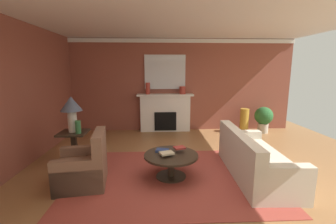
{
  "coord_description": "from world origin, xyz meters",
  "views": [
    {
      "loc": [
        -0.69,
        -4.16,
        1.99
      ],
      "look_at": [
        -0.44,
        1.15,
        1.0
      ],
      "focal_mm": 24.43,
      "sensor_mm": 36.0,
      "label": 1
    }
  ],
  "objects_px": {
    "vase_tall_corner": "(244,121)",
    "vase_mantel_left": "(148,88)",
    "sofa": "(253,161)",
    "armchair_near_window": "(84,168)",
    "table_lamp": "(71,107)",
    "side_table": "(74,145)",
    "vase_mantel_right": "(183,90)",
    "fireplace": "(165,114)",
    "mantel_mirror": "(165,72)",
    "potted_plant": "(264,118)",
    "vase_on_side_table": "(78,127)",
    "coffee_table": "(171,160)"
  },
  "relations": [
    {
      "from": "vase_tall_corner",
      "to": "vase_on_side_table",
      "type": "height_order",
      "value": "vase_on_side_table"
    },
    {
      "from": "fireplace",
      "to": "sofa",
      "type": "distance_m",
      "value": 3.66
    },
    {
      "from": "vase_mantel_left",
      "to": "side_table",
      "type": "bearing_deg",
      "value": -120.54
    },
    {
      "from": "coffee_table",
      "to": "vase_on_side_table",
      "type": "height_order",
      "value": "vase_on_side_table"
    },
    {
      "from": "sofa",
      "to": "armchair_near_window",
      "type": "xyz_separation_m",
      "value": [
        -3.08,
        -0.21,
        0.01
      ]
    },
    {
      "from": "side_table",
      "to": "vase_on_side_table",
      "type": "xyz_separation_m",
      "value": [
        0.15,
        -0.12,
        0.43
      ]
    },
    {
      "from": "sofa",
      "to": "side_table",
      "type": "xyz_separation_m",
      "value": [
        -3.58,
        0.75,
        0.1
      ]
    },
    {
      "from": "armchair_near_window",
      "to": "table_lamp",
      "type": "xyz_separation_m",
      "value": [
        -0.5,
        0.97,
        0.92
      ]
    },
    {
      "from": "coffee_table",
      "to": "table_lamp",
      "type": "bearing_deg",
      "value": 159.79
    },
    {
      "from": "table_lamp",
      "to": "vase_mantel_left",
      "type": "distance_m",
      "value": 2.91
    },
    {
      "from": "table_lamp",
      "to": "vase_mantel_left",
      "type": "bearing_deg",
      "value": 59.46
    },
    {
      "from": "table_lamp",
      "to": "side_table",
      "type": "bearing_deg",
      "value": 0.0
    },
    {
      "from": "sofa",
      "to": "vase_mantel_right",
      "type": "distance_m",
      "value": 3.56
    },
    {
      "from": "coffee_table",
      "to": "vase_on_side_table",
      "type": "bearing_deg",
      "value": 161.56
    },
    {
      "from": "armchair_near_window",
      "to": "vase_mantel_left",
      "type": "height_order",
      "value": "vase_mantel_left"
    },
    {
      "from": "sofa",
      "to": "table_lamp",
      "type": "xyz_separation_m",
      "value": [
        -3.58,
        0.75,
        0.93
      ]
    },
    {
      "from": "vase_tall_corner",
      "to": "vase_mantel_left",
      "type": "relative_size",
      "value": 2.12
    },
    {
      "from": "fireplace",
      "to": "vase_mantel_right",
      "type": "bearing_deg",
      "value": -5.15
    },
    {
      "from": "vase_mantel_left",
      "to": "potted_plant",
      "type": "xyz_separation_m",
      "value": [
        3.66,
        -0.31,
        -0.91
      ]
    },
    {
      "from": "mantel_mirror",
      "to": "coffee_table",
      "type": "height_order",
      "value": "mantel_mirror"
    },
    {
      "from": "coffee_table",
      "to": "vase_tall_corner",
      "type": "height_order",
      "value": "vase_tall_corner"
    },
    {
      "from": "side_table",
      "to": "coffee_table",
      "type": "bearing_deg",
      "value": -20.21
    },
    {
      "from": "sofa",
      "to": "vase_mantel_right",
      "type": "relative_size",
      "value": 8.79
    },
    {
      "from": "vase_mantel_right",
      "to": "vase_mantel_left",
      "type": "bearing_deg",
      "value": 180.0
    },
    {
      "from": "armchair_near_window",
      "to": "vase_mantel_right",
      "type": "distance_m",
      "value": 4.18
    },
    {
      "from": "table_lamp",
      "to": "vase_mantel_right",
      "type": "xyz_separation_m",
      "value": [
        2.58,
        2.5,
        0.12
      ]
    },
    {
      "from": "vase_tall_corner",
      "to": "vase_mantel_right",
      "type": "height_order",
      "value": "vase_mantel_right"
    },
    {
      "from": "side_table",
      "to": "table_lamp",
      "type": "xyz_separation_m",
      "value": [
        0.0,
        0.0,
        0.82
      ]
    },
    {
      "from": "coffee_table",
      "to": "vase_mantel_left",
      "type": "relative_size",
      "value": 2.75
    },
    {
      "from": "fireplace",
      "to": "vase_tall_corner",
      "type": "distance_m",
      "value": 2.54
    },
    {
      "from": "fireplace",
      "to": "vase_mantel_left",
      "type": "bearing_deg",
      "value": -174.85
    },
    {
      "from": "fireplace",
      "to": "mantel_mirror",
      "type": "xyz_separation_m",
      "value": [
        0.0,
        0.12,
        1.34
      ]
    },
    {
      "from": "sofa",
      "to": "armchair_near_window",
      "type": "distance_m",
      "value": 3.09
    },
    {
      "from": "mantel_mirror",
      "to": "vase_on_side_table",
      "type": "bearing_deg",
      "value": -123.9
    },
    {
      "from": "sofa",
      "to": "potted_plant",
      "type": "relative_size",
      "value": 2.56
    },
    {
      "from": "fireplace",
      "to": "vase_mantel_right",
      "type": "xyz_separation_m",
      "value": [
        0.55,
        -0.05,
        0.76
      ]
    },
    {
      "from": "vase_mantel_left",
      "to": "vase_tall_corner",
      "type": "bearing_deg",
      "value": -4.67
    },
    {
      "from": "fireplace",
      "to": "table_lamp",
      "type": "bearing_deg",
      "value": -128.45
    },
    {
      "from": "fireplace",
      "to": "coffee_table",
      "type": "height_order",
      "value": "fireplace"
    },
    {
      "from": "coffee_table",
      "to": "vase_mantel_right",
      "type": "relative_size",
      "value": 4.13
    },
    {
      "from": "table_lamp",
      "to": "sofa",
      "type": "bearing_deg",
      "value": -11.91
    },
    {
      "from": "mantel_mirror",
      "to": "vase_mantel_left",
      "type": "distance_m",
      "value": 0.77
    },
    {
      "from": "sofa",
      "to": "vase_tall_corner",
      "type": "xyz_separation_m",
      "value": [
        0.96,
        3.01,
        0.09
      ]
    },
    {
      "from": "armchair_near_window",
      "to": "side_table",
      "type": "bearing_deg",
      "value": 117.2
    },
    {
      "from": "vase_on_side_table",
      "to": "vase_mantel_right",
      "type": "height_order",
      "value": "vase_mantel_right"
    },
    {
      "from": "vase_mantel_right",
      "to": "vase_mantel_left",
      "type": "relative_size",
      "value": 0.67
    },
    {
      "from": "armchair_near_window",
      "to": "vase_tall_corner",
      "type": "bearing_deg",
      "value": 38.57
    },
    {
      "from": "mantel_mirror",
      "to": "vase_mantel_right",
      "type": "relative_size",
      "value": 5.38
    },
    {
      "from": "coffee_table",
      "to": "vase_on_side_table",
      "type": "xyz_separation_m",
      "value": [
        -1.87,
        0.62,
        0.5
      ]
    },
    {
      "from": "coffee_table",
      "to": "vase_mantel_left",
      "type": "bearing_deg",
      "value": 99.48
    }
  ]
}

